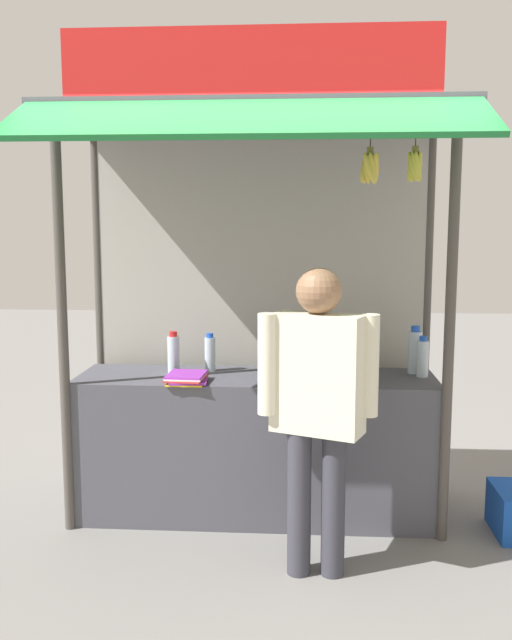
{
  "coord_description": "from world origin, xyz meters",
  "views": [
    {
      "loc": [
        0.28,
        -4.18,
        1.83
      ],
      "look_at": [
        0.0,
        0.0,
        1.24
      ],
      "focal_mm": 38.91,
      "sensor_mm": 36.0,
      "label": 1
    }
  ],
  "objects_px": {
    "water_bottle_front_left": "(174,354)",
    "banana_bunch_leftmost": "(415,166)",
    "water_bottle_mid_right": "(423,358)",
    "vendor_person": "(318,394)",
    "water_bottle_front_right": "(210,353)",
    "banana_bunch_rightmost": "(370,167)",
    "magazine_stack_far_left": "(300,375)",
    "magazine_stack_far_right": "(187,378)",
    "water_bottle_right": "(415,351)"
  },
  "relations": [
    {
      "from": "water_bottle_mid_right",
      "to": "water_bottle_right",
      "type": "height_order",
      "value": "water_bottle_right"
    },
    {
      "from": "water_bottle_mid_right",
      "to": "vendor_person",
      "type": "height_order",
      "value": "vendor_person"
    },
    {
      "from": "water_bottle_front_left",
      "to": "vendor_person",
      "type": "distance_m",
      "value": 1.18
    },
    {
      "from": "water_bottle_front_right",
      "to": "banana_bunch_rightmost",
      "type": "height_order",
      "value": "banana_bunch_rightmost"
    },
    {
      "from": "magazine_stack_far_left",
      "to": "vendor_person",
      "type": "height_order",
      "value": "vendor_person"
    },
    {
      "from": "water_bottle_front_left",
      "to": "magazine_stack_far_right",
      "type": "relative_size",
      "value": 0.98
    },
    {
      "from": "water_bottle_mid_right",
      "to": "water_bottle_front_left",
      "type": "distance_m",
      "value": 1.54
    },
    {
      "from": "vendor_person",
      "to": "banana_bunch_rightmost",
      "type": "bearing_deg",
      "value": -105.74
    },
    {
      "from": "water_bottle_mid_right",
      "to": "water_bottle_front_left",
      "type": "relative_size",
      "value": 0.94
    },
    {
      "from": "banana_bunch_leftmost",
      "to": "vendor_person",
      "type": "relative_size",
      "value": 0.19
    },
    {
      "from": "water_bottle_mid_right",
      "to": "vendor_person",
      "type": "relative_size",
      "value": 0.16
    },
    {
      "from": "magazine_stack_far_left",
      "to": "water_bottle_right",
      "type": "bearing_deg",
      "value": 17.62
    },
    {
      "from": "water_bottle_front_right",
      "to": "water_bottle_front_left",
      "type": "height_order",
      "value": "water_bottle_front_left"
    },
    {
      "from": "magazine_stack_far_left",
      "to": "water_bottle_front_left",
      "type": "bearing_deg",
      "value": 171.81
    },
    {
      "from": "water_bottle_right",
      "to": "banana_bunch_rightmost",
      "type": "distance_m",
      "value": 1.27
    },
    {
      "from": "water_bottle_right",
      "to": "magazine_stack_far_left",
      "type": "xyz_separation_m",
      "value": [
        -0.72,
        -0.23,
        -0.11
      ]
    },
    {
      "from": "magazine_stack_far_left",
      "to": "vendor_person",
      "type": "distance_m",
      "value": 0.68
    },
    {
      "from": "water_bottle_front_right",
      "to": "water_bottle_front_left",
      "type": "bearing_deg",
      "value": -156.28
    },
    {
      "from": "water_bottle_right",
      "to": "vendor_person",
      "type": "bearing_deg",
      "value": -124.92
    },
    {
      "from": "water_bottle_front_right",
      "to": "magazine_stack_far_right",
      "type": "bearing_deg",
      "value": -105.95
    },
    {
      "from": "magazine_stack_far_right",
      "to": "vendor_person",
      "type": "distance_m",
      "value": 0.94
    },
    {
      "from": "water_bottle_mid_right",
      "to": "magazine_stack_far_right",
      "type": "distance_m",
      "value": 1.44
    },
    {
      "from": "banana_bunch_leftmost",
      "to": "banana_bunch_rightmost",
      "type": "bearing_deg",
      "value": 179.54
    },
    {
      "from": "water_bottle_front_left",
      "to": "banana_bunch_rightmost",
      "type": "bearing_deg",
      "value": -20.56
    },
    {
      "from": "water_bottle_front_left",
      "to": "banana_bunch_rightmost",
      "type": "distance_m",
      "value": 1.65
    },
    {
      "from": "banana_bunch_rightmost",
      "to": "banana_bunch_leftmost",
      "type": "bearing_deg",
      "value": -0.46
    },
    {
      "from": "water_bottle_front_left",
      "to": "magazine_stack_far_right",
      "type": "height_order",
      "value": "water_bottle_front_left"
    },
    {
      "from": "water_bottle_right",
      "to": "magazine_stack_far_right",
      "type": "relative_size",
      "value": 1.1
    },
    {
      "from": "water_bottle_front_right",
      "to": "water_bottle_front_left",
      "type": "distance_m",
      "value": 0.24
    },
    {
      "from": "vendor_person",
      "to": "water_bottle_front_left",
      "type": "bearing_deg",
      "value": -19.7
    },
    {
      "from": "water_bottle_front_left",
      "to": "vendor_person",
      "type": "height_order",
      "value": "vendor_person"
    },
    {
      "from": "water_bottle_front_right",
      "to": "vendor_person",
      "type": "relative_size",
      "value": 0.15
    },
    {
      "from": "water_bottle_right",
      "to": "vendor_person",
      "type": "distance_m",
      "value": 1.1
    },
    {
      "from": "water_bottle_front_left",
      "to": "magazine_stack_far_right",
      "type": "xyz_separation_m",
      "value": [
        0.12,
        -0.23,
        -0.1
      ]
    },
    {
      "from": "water_bottle_mid_right",
      "to": "banana_bunch_leftmost",
      "type": "height_order",
      "value": "banana_bunch_leftmost"
    },
    {
      "from": "water_bottle_right",
      "to": "magazine_stack_far_left",
      "type": "relative_size",
      "value": 0.97
    },
    {
      "from": "water_bottle_front_right",
      "to": "water_bottle_mid_right",
      "type": "height_order",
      "value": "water_bottle_mid_right"
    },
    {
      "from": "magazine_stack_far_left",
      "to": "banana_bunch_leftmost",
      "type": "xyz_separation_m",
      "value": [
        0.6,
        -0.32,
        1.21
      ]
    },
    {
      "from": "water_bottle_front_right",
      "to": "magazine_stack_far_left",
      "type": "relative_size",
      "value": 0.79
    },
    {
      "from": "banana_bunch_leftmost",
      "to": "vendor_person",
      "type": "distance_m",
      "value": 1.31
    },
    {
      "from": "water_bottle_front_right",
      "to": "banana_bunch_leftmost",
      "type": "height_order",
      "value": "banana_bunch_leftmost"
    },
    {
      "from": "water_bottle_front_left",
      "to": "magazine_stack_far_right",
      "type": "bearing_deg",
      "value": -62.21
    },
    {
      "from": "water_bottle_front_right",
      "to": "water_bottle_mid_right",
      "type": "xyz_separation_m",
      "value": [
        1.32,
        -0.08,
        0.0
      ]
    },
    {
      "from": "water_bottle_right",
      "to": "water_bottle_front_left",
      "type": "bearing_deg",
      "value": -175.69
    },
    {
      "from": "magazine_stack_far_left",
      "to": "banana_bunch_leftmost",
      "type": "distance_m",
      "value": 1.39
    },
    {
      "from": "water_bottle_front_left",
      "to": "vendor_person",
      "type": "xyz_separation_m",
      "value": [
        0.88,
        -0.78,
        -0.05
      ]
    },
    {
      "from": "magazine_stack_far_right",
      "to": "water_bottle_front_left",
      "type": "bearing_deg",
      "value": 117.79
    },
    {
      "from": "water_bottle_front_left",
      "to": "vendor_person",
      "type": "relative_size",
      "value": 0.17
    },
    {
      "from": "water_bottle_front_left",
      "to": "banana_bunch_leftmost",
      "type": "height_order",
      "value": "banana_bunch_leftmost"
    },
    {
      "from": "water_bottle_mid_right",
      "to": "banana_bunch_rightmost",
      "type": "relative_size",
      "value": 0.78
    }
  ]
}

